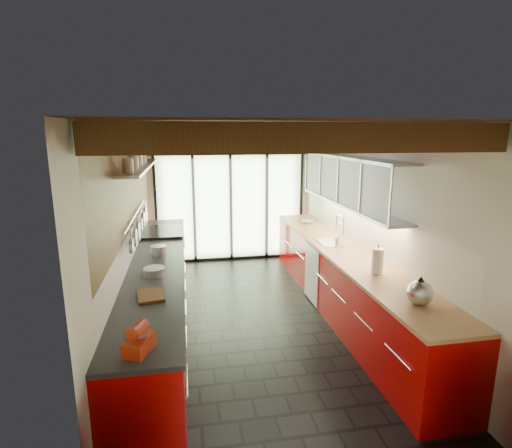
{
  "coord_description": "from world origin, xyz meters",
  "views": [
    {
      "loc": [
        -0.89,
        -5.05,
        2.51
      ],
      "look_at": [
        0.09,
        0.4,
        1.25
      ],
      "focal_mm": 28.0,
      "sensor_mm": 36.0,
      "label": 1
    }
  ],
  "objects_px": {
    "bowl": "(307,222)",
    "kettle": "(420,291)",
    "soap_bottle": "(339,240)",
    "stand_mixer": "(139,340)",
    "paper_towel": "(378,261)"
  },
  "relations": [
    {
      "from": "bowl",
      "to": "kettle",
      "type": "bearing_deg",
      "value": -90.0
    },
    {
      "from": "kettle",
      "to": "soap_bottle",
      "type": "distance_m",
      "value": 2.03
    },
    {
      "from": "bowl",
      "to": "stand_mixer",
      "type": "bearing_deg",
      "value": -122.65
    },
    {
      "from": "paper_towel",
      "to": "bowl",
      "type": "relative_size",
      "value": 1.72
    },
    {
      "from": "paper_towel",
      "to": "bowl",
      "type": "height_order",
      "value": "paper_towel"
    },
    {
      "from": "stand_mixer",
      "to": "kettle",
      "type": "height_order",
      "value": "kettle"
    },
    {
      "from": "bowl",
      "to": "paper_towel",
      "type": "bearing_deg",
      "value": -90.0
    },
    {
      "from": "paper_towel",
      "to": "soap_bottle",
      "type": "height_order",
      "value": "paper_towel"
    },
    {
      "from": "stand_mixer",
      "to": "bowl",
      "type": "xyz_separation_m",
      "value": [
        2.54,
        3.96,
        -0.07
      ]
    },
    {
      "from": "stand_mixer",
      "to": "paper_towel",
      "type": "xyz_separation_m",
      "value": [
        2.54,
        1.26,
        0.05
      ]
    },
    {
      "from": "kettle",
      "to": "paper_towel",
      "type": "height_order",
      "value": "paper_towel"
    },
    {
      "from": "soap_bottle",
      "to": "bowl",
      "type": "xyz_separation_m",
      "value": [
        0.0,
        1.53,
        -0.06
      ]
    },
    {
      "from": "soap_bottle",
      "to": "kettle",
      "type": "bearing_deg",
      "value": -90.0
    },
    {
      "from": "soap_bottle",
      "to": "paper_towel",
      "type": "bearing_deg",
      "value": -90.0
    },
    {
      "from": "kettle",
      "to": "soap_bottle",
      "type": "relative_size",
      "value": 1.78
    }
  ]
}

